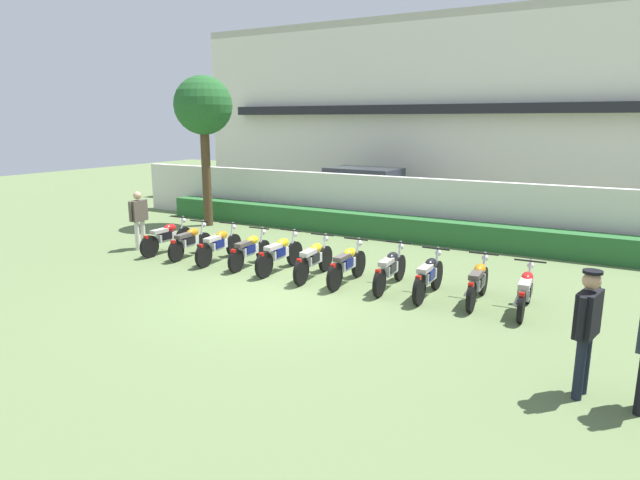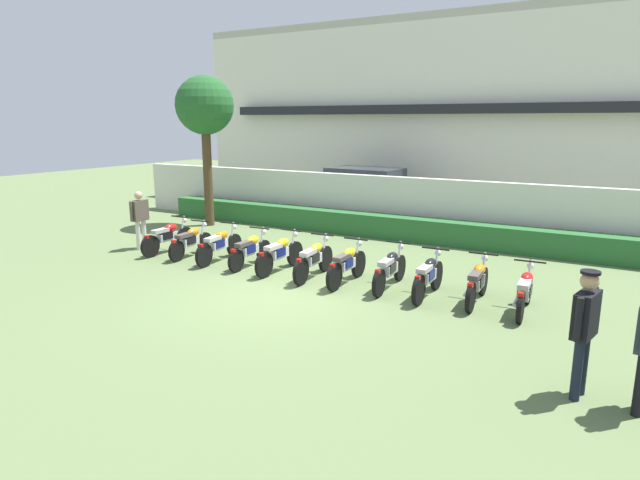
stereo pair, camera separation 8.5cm
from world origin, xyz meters
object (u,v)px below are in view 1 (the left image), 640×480
(motorcycle_in_row_0, at_px, (167,237))
(officer_0, at_px, (587,322))
(motorcycle_in_row_2, at_px, (219,245))
(motorcycle_in_row_6, at_px, (347,264))
(motorcycle_in_row_4, at_px, (280,254))
(motorcycle_in_row_8, at_px, (428,276))
(inspector_person, at_px, (139,215))
(motorcycle_in_row_9, at_px, (478,282))
(tree_near_inspector, at_px, (203,108))
(motorcycle_in_row_3, at_px, (250,250))
(motorcycle_in_row_1, at_px, (190,241))
(motorcycle_in_row_7, at_px, (390,269))
(motorcycle_in_row_10, at_px, (525,291))
(motorcycle_in_row_5, at_px, (314,259))
(parked_car, at_px, (367,193))

(motorcycle_in_row_0, height_order, officer_0, officer_0)
(motorcycle_in_row_0, height_order, motorcycle_in_row_2, motorcycle_in_row_0)
(motorcycle_in_row_6, bearing_deg, motorcycle_in_row_4, 86.34)
(motorcycle_in_row_8, relative_size, inspector_person, 1.10)
(motorcycle_in_row_2, height_order, motorcycle_in_row_6, motorcycle_in_row_6)
(motorcycle_in_row_0, distance_m, motorcycle_in_row_9, 8.65)
(tree_near_inspector, height_order, motorcycle_in_row_3, tree_near_inspector)
(motorcycle_in_row_0, height_order, motorcycle_in_row_1, motorcycle_in_row_0)
(motorcycle_in_row_2, distance_m, motorcycle_in_row_7, 4.81)
(tree_near_inspector, height_order, motorcycle_in_row_4, tree_near_inspector)
(motorcycle_in_row_0, bearing_deg, motorcycle_in_row_1, -93.29)
(inspector_person, relative_size, officer_0, 0.95)
(motorcycle_in_row_1, xyz_separation_m, inspector_person, (-1.87, -0.03, 0.56))
(motorcycle_in_row_6, height_order, inspector_person, inspector_person)
(motorcycle_in_row_7, height_order, officer_0, officer_0)
(motorcycle_in_row_4, bearing_deg, officer_0, -113.30)
(motorcycle_in_row_6, xyz_separation_m, motorcycle_in_row_8, (1.91, 0.00, 0.00))
(motorcycle_in_row_2, xyz_separation_m, motorcycle_in_row_9, (6.73, 0.00, -0.00))
(motorcycle_in_row_2, distance_m, motorcycle_in_row_6, 3.83)
(motorcycle_in_row_1, xyz_separation_m, motorcycle_in_row_6, (4.83, -0.11, 0.02))
(tree_near_inspector, xyz_separation_m, inspector_person, (0.72, -3.77, -3.06))
(motorcycle_in_row_9, xyz_separation_m, motorcycle_in_row_10, (0.94, -0.11, -0.01))
(motorcycle_in_row_0, relative_size, motorcycle_in_row_5, 1.01)
(motorcycle_in_row_5, height_order, motorcycle_in_row_7, motorcycle_in_row_5)
(motorcycle_in_row_8, bearing_deg, inspector_person, 88.78)
(motorcycle_in_row_4, xyz_separation_m, motorcycle_in_row_6, (1.90, -0.10, 0.00))
(motorcycle_in_row_8, distance_m, motorcycle_in_row_10, 1.93)
(tree_near_inspector, xyz_separation_m, motorcycle_in_row_9, (10.33, -3.74, -3.61))
(parked_car, relative_size, officer_0, 2.61)
(motorcycle_in_row_2, relative_size, motorcycle_in_row_9, 1.06)
(motorcycle_in_row_2, xyz_separation_m, motorcycle_in_row_5, (2.93, -0.09, 0.01))
(motorcycle_in_row_4, bearing_deg, motorcycle_in_row_2, 90.58)
(motorcycle_in_row_1, distance_m, inspector_person, 1.95)
(tree_near_inspector, relative_size, motorcycle_in_row_8, 2.79)
(motorcycle_in_row_4, relative_size, motorcycle_in_row_7, 1.00)
(motorcycle_in_row_0, xyz_separation_m, motorcycle_in_row_3, (2.92, -0.06, -0.01))
(motorcycle_in_row_7, relative_size, motorcycle_in_row_10, 1.09)
(motorcycle_in_row_5, bearing_deg, tree_near_inspector, 55.90)
(motorcycle_in_row_3, bearing_deg, motorcycle_in_row_9, -91.90)
(motorcycle_in_row_1, height_order, officer_0, officer_0)
(motorcycle_in_row_3, distance_m, inspector_person, 3.94)
(motorcycle_in_row_1, distance_m, motorcycle_in_row_6, 4.84)
(motorcycle_in_row_4, bearing_deg, tree_near_inspector, 56.86)
(motorcycle_in_row_3, relative_size, motorcycle_in_row_5, 0.93)
(tree_near_inspector, relative_size, motorcycle_in_row_10, 2.86)
(inspector_person, bearing_deg, motorcycle_in_row_6, -0.71)
(motorcycle_in_row_10, relative_size, inspector_person, 1.07)
(motorcycle_in_row_4, distance_m, motorcycle_in_row_8, 3.81)
(parked_car, height_order, motorcycle_in_row_3, parked_car)
(motorcycle_in_row_6, xyz_separation_m, motorcycle_in_row_9, (2.91, 0.12, -0.01))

